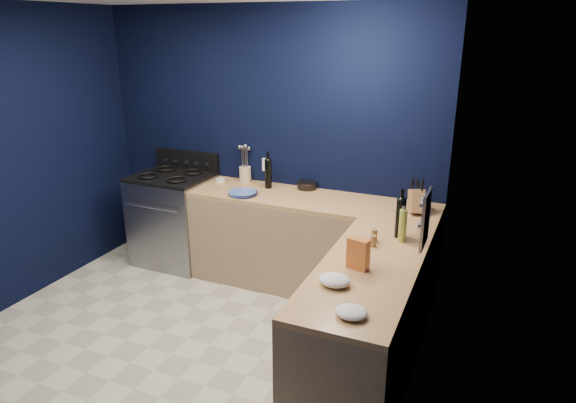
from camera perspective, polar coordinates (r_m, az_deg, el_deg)
The scene contains 26 objects.
floor at distance 4.18m, azimuth -12.97°, elevation -16.46°, with size 3.50×3.50×0.02m, color beige.
wall_back at distance 5.04m, azimuth -2.36°, elevation 6.63°, with size 3.50×0.02×2.60m, color black.
wall_right at distance 2.92m, azimuth 14.28°, elevation -3.37°, with size 0.02×3.50×2.60m, color black.
cab_back at distance 4.81m, azimuth 2.60°, elevation -4.95°, with size 2.30×0.63×0.86m, color #977954.
top_back at distance 4.64m, azimuth 2.68°, elevation 0.13°, with size 2.30×0.63×0.04m, color olive.
cab_right at distance 3.62m, azimuth 8.70°, elevation -13.85°, with size 0.63×1.67×0.86m, color #977954.
top_right at distance 3.40m, azimuth 9.08°, elevation -7.46°, with size 0.63×1.67×0.04m, color olive.
gas_range at distance 5.47m, azimuth -12.63°, elevation -2.04°, with size 0.76×0.66×0.92m, color gray.
oven_door at distance 5.24m, azimuth -14.61°, elevation -3.26°, with size 0.59×0.02×0.42m, color black.
cooktop at distance 5.32m, azimuth -13.00°, elevation 2.74°, with size 0.76×0.66×0.03m, color black.
backguard at distance 5.53m, azimuth -11.27°, elevation 4.61°, with size 0.76×0.06×0.20m, color black.
spice_panel at distance 3.47m, azimuth 15.24°, elevation -1.93°, with size 0.02×0.28×0.38m, color gray.
wall_outlet at distance 5.08m, azimuth -2.43°, elevation 4.15°, with size 0.09×0.02×0.13m, color white.
plate_stack at distance 4.74m, azimuth -5.14°, elevation 0.93°, with size 0.26×0.26×0.03m, color #3866A5.
ramekin at distance 5.17m, azimuth -7.61°, elevation 2.40°, with size 0.09×0.09×0.03m, color white.
utensil_crock at distance 5.16m, azimuth -4.84°, elevation 3.12°, with size 0.12×0.12×0.15m, color beige.
wine_bottle_back at distance 4.90m, azimuth -2.24°, elevation 3.11°, with size 0.07×0.07×0.28m, color black.
lemon_basket at distance 4.90m, azimuth 2.16°, elevation 1.85°, with size 0.19×0.19×0.07m, color black.
knife_block at distance 4.39m, azimuth 14.24°, elevation 0.05°, with size 0.11×0.18×0.20m, color olive.
wine_bottle_right at distance 3.82m, azimuth 12.53°, elevation -1.88°, with size 0.07×0.07×0.29m, color black.
oil_bottle at distance 3.76m, azimuth 12.78°, elevation -2.68°, with size 0.06×0.06×0.24m, color #98A839.
spice_jar_near at distance 3.74m, azimuth 9.69°, elevation -3.79°, with size 0.04×0.04×0.10m, color olive.
spice_jar_far at distance 3.67m, azimuth 9.58°, elevation -4.40°, with size 0.04×0.04×0.08m, color olive.
crouton_bag at distance 3.30m, azimuth 7.90°, elevation -5.85°, with size 0.14×0.07×0.21m, color #C13B2B.
towel_front at distance 3.11m, azimuth 5.25°, elevation -8.81°, with size 0.19×0.17×0.07m, color white.
towel_end at distance 2.82m, azimuth 7.13°, elevation -12.24°, with size 0.18×0.16×0.05m, color white.
Camera 1 is at (2.13, -2.68, 2.38)m, focal length 31.59 mm.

